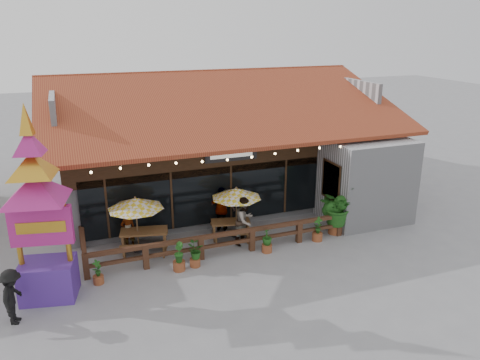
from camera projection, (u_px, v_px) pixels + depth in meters
name	position (u px, v px, depth m)	size (l,w,h in m)	color
ground	(259.00, 243.00, 18.41)	(100.00, 100.00, 0.00)	gray
restaurant_building	(214.00, 148.00, 23.68)	(15.50, 14.73, 6.09)	#B9B9BE
patio_railing	(205.00, 240.00, 17.23)	(10.00, 2.60, 0.92)	#492A1A
umbrella_left	(135.00, 204.00, 17.12)	(2.75, 2.75, 2.22)	brown
umbrella_right	(236.00, 193.00, 18.38)	(2.28, 2.28, 2.13)	brown
picnic_table_left	(144.00, 237.00, 17.59)	(2.02, 1.84, 0.84)	brown
picnic_table_right	(231.00, 227.00, 18.67)	(1.80, 1.64, 0.74)	brown
thai_sign_tower	(36.00, 193.00, 13.67)	(2.87, 2.87, 6.60)	#4A268C
tropical_plant	(336.00, 207.00, 18.90)	(1.93, 1.96, 2.05)	brown
diner_a	(128.00, 229.00, 17.80)	(0.55, 0.36, 1.51)	#3C2213
diner_b	(245.00, 221.00, 18.10)	(0.93, 0.72, 1.91)	#3C2213
diner_c	(222.00, 209.00, 19.28)	(1.09, 0.46, 1.87)	#3C2213
pedestrian	(13.00, 297.00, 13.24)	(1.09, 0.62, 1.68)	black
planter_a	(98.00, 274.00, 15.40)	(0.37, 0.35, 0.86)	brown
planter_b	(179.00, 258.00, 16.21)	(0.43, 0.43, 1.05)	brown
planter_c	(195.00, 253.00, 16.46)	(0.73, 0.72, 0.92)	brown
planter_d	(267.00, 241.00, 17.52)	(0.49, 0.49, 0.96)	brown
planter_e	(318.00, 231.00, 18.47)	(0.43, 0.41, 1.00)	brown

